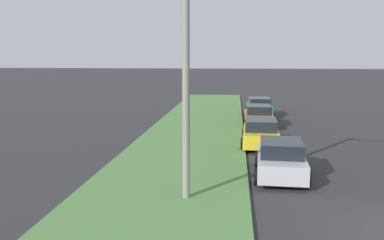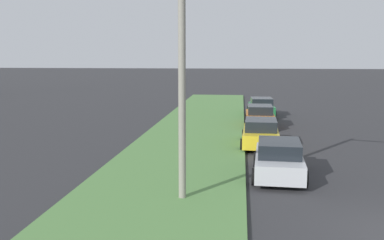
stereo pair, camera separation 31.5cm
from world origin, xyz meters
TOP-DOWN VIEW (x-y plane):
  - grass_median at (10.00, 7.21)m, footprint 60.00×6.00m
  - parked_car_silver at (5.46, 2.92)m, footprint 4.39×2.19m
  - parked_car_yellow at (11.21, 3.38)m, footprint 4.36×2.13m
  - parked_car_orange at (17.65, 3.17)m, footprint 4.31×2.03m
  - parked_car_green at (22.89, 2.85)m, footprint 4.37×2.15m
  - streetlight at (2.08, 5.97)m, footprint 1.09×2.80m

SIDE VIEW (x-z plane):
  - grass_median at x=10.00m, z-range 0.00..0.12m
  - parked_car_silver at x=5.46m, z-range -0.02..1.45m
  - parked_car_yellow at x=11.21m, z-range -0.02..1.45m
  - parked_car_orange at x=17.65m, z-range -0.02..1.45m
  - parked_car_green at x=22.89m, z-range -0.02..1.45m
  - streetlight at x=2.08m, z-range 0.64..8.14m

